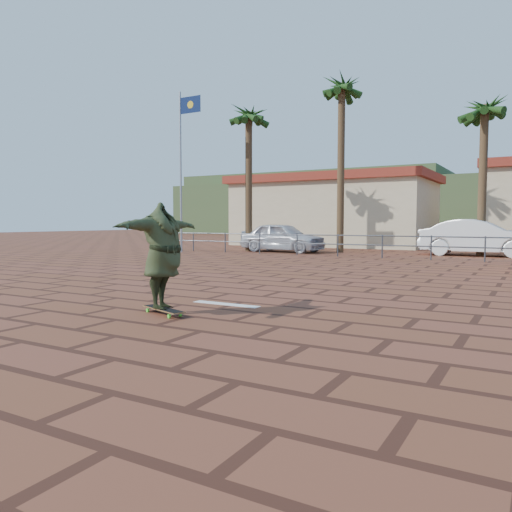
{
  "coord_description": "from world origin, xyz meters",
  "views": [
    {
      "loc": [
        5.87,
        -9.07,
        1.58
      ],
      "look_at": [
        0.33,
        0.59,
        0.8
      ],
      "focal_mm": 35.0,
      "sensor_mm": 36.0,
      "label": 1
    }
  ],
  "objects_px": {
    "longboard": "(163,309)",
    "skateboarder": "(163,256)",
    "car_silver": "(282,237)",
    "car_white": "(478,238)"
  },
  "relations": [
    {
      "from": "longboard",
      "to": "skateboarder",
      "type": "xyz_separation_m",
      "value": [
        0.0,
        0.0,
        0.92
      ]
    },
    {
      "from": "longboard",
      "to": "skateboarder",
      "type": "bearing_deg",
      "value": 102.75
    },
    {
      "from": "skateboarder",
      "to": "car_silver",
      "type": "height_order",
      "value": "skateboarder"
    },
    {
      "from": "skateboarder",
      "to": "car_silver",
      "type": "relative_size",
      "value": 0.5
    },
    {
      "from": "skateboarder",
      "to": "car_white",
      "type": "height_order",
      "value": "skateboarder"
    },
    {
      "from": "longboard",
      "to": "car_white",
      "type": "height_order",
      "value": "car_white"
    },
    {
      "from": "longboard",
      "to": "car_silver",
      "type": "distance_m",
      "value": 17.47
    },
    {
      "from": "car_silver",
      "to": "skateboarder",
      "type": "bearing_deg",
      "value": -157.12
    },
    {
      "from": "longboard",
      "to": "car_white",
      "type": "relative_size",
      "value": 0.21
    },
    {
      "from": "longboard",
      "to": "skateboarder",
      "type": "distance_m",
      "value": 0.92
    }
  ]
}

